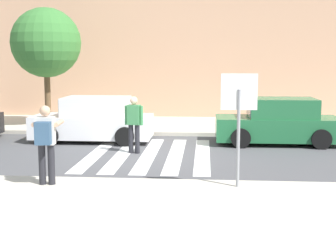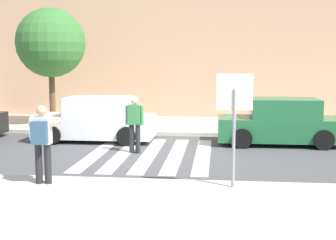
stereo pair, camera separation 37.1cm
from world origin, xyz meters
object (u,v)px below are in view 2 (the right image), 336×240
at_px(parked_car_white, 96,120).
at_px(parked_car_green, 281,123).
at_px(photographer_with_backpack, 42,137).
at_px(stop_sign, 234,105).
at_px(pedestrian_crossing, 135,121).
at_px(street_tree_west, 51,43).

bearing_deg(parked_car_white, parked_car_green, -0.00).
bearing_deg(photographer_with_backpack, stop_sign, 2.55).
height_order(stop_sign, photographer_with_backpack, stop_sign).
distance_m(photographer_with_backpack, pedestrian_crossing, 4.43).
xyz_separation_m(stop_sign, photographer_with_backpack, (-4.11, -0.18, -0.72)).
bearing_deg(stop_sign, parked_car_green, 73.65).
relative_size(parked_car_green, street_tree_west, 0.86).
bearing_deg(pedestrian_crossing, street_tree_west, 132.61).
distance_m(stop_sign, pedestrian_crossing, 5.04).
relative_size(stop_sign, photographer_with_backpack, 1.40).
height_order(stop_sign, parked_car_white, stop_sign).
height_order(photographer_with_backpack, parked_car_green, photographer_with_backpack).
distance_m(pedestrian_crossing, street_tree_west, 6.75).
distance_m(pedestrian_crossing, parked_car_white, 2.61).
bearing_deg(pedestrian_crossing, stop_sign, -54.92).
xyz_separation_m(stop_sign, street_tree_west, (-7.09, 8.66, 1.60)).
bearing_deg(pedestrian_crossing, photographer_with_backpack, -106.61).
height_order(stop_sign, parked_car_green, stop_sign).
relative_size(stop_sign, street_tree_west, 0.51).
bearing_deg(parked_car_white, stop_sign, -52.83).
bearing_deg(parked_car_green, stop_sign, -106.35).
distance_m(photographer_with_backpack, parked_car_green, 8.55).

